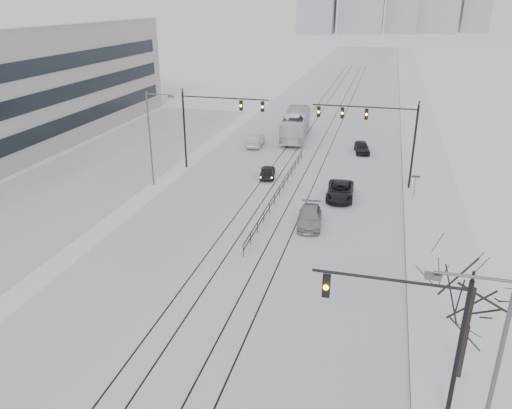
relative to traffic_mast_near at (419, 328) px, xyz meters
name	(u,v)px	position (x,y,z in m)	size (l,w,h in m)	color
road	(323,123)	(-10.79, 54.00, -4.55)	(22.00, 260.00, 0.02)	silver
sidewalk_east	(419,129)	(2.71, 54.00, -4.48)	(5.00, 260.00, 0.16)	silver
curb	(401,128)	(0.26, 54.00, -4.50)	(0.10, 260.00, 0.12)	gray
parking_strip	(111,164)	(-30.79, 29.00, -4.55)	(14.00, 60.00, 0.03)	silver
tram_rails	(298,164)	(-10.79, 34.00, -4.54)	(5.30, 180.00, 0.01)	black
traffic_mast_near	(419,328)	(0.00, 0.00, 0.00)	(6.10, 0.37, 7.00)	black
traffic_mast_ne	(378,128)	(-2.64, 29.00, 1.20)	(9.60, 0.37, 8.00)	black
traffic_mast_nw	(211,117)	(-19.31, 30.00, 1.01)	(9.10, 0.37, 8.00)	black
street_light_east	(485,374)	(1.91, -3.00, 0.65)	(2.73, 0.25, 9.00)	#595B60
street_light_west	(152,133)	(-22.99, 24.00, 0.65)	(2.73, 0.25, 9.00)	#595B60
bare_tree	(473,298)	(2.41, 3.00, -0.07)	(4.40, 4.40, 6.10)	black
median_fence	(279,191)	(-10.79, 24.00, -4.04)	(0.06, 24.00, 1.00)	black
street_sign	(415,184)	(1.01, 26.00, -2.96)	(0.70, 0.06, 2.40)	#595B60
sedan_sb_inner	(267,171)	(-13.08, 28.95, -3.94)	(1.47, 3.66, 1.25)	black
sedan_sb_outer	(256,140)	(-17.16, 39.79, -3.81)	(1.59, 4.56, 1.50)	#B5B8BE
sedan_nb_front	(340,191)	(-5.39, 25.00, -3.86)	(2.34, 5.07, 1.41)	black
sedan_nb_right	(310,218)	(-7.14, 18.51, -3.90)	(1.85, 4.55, 1.32)	#94969A
sedan_nb_far	(362,147)	(-4.37, 40.21, -3.89)	(1.58, 3.92, 1.33)	black
box_truck	(296,125)	(-13.20, 45.24, -2.88)	(2.83, 12.10, 3.37)	silver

